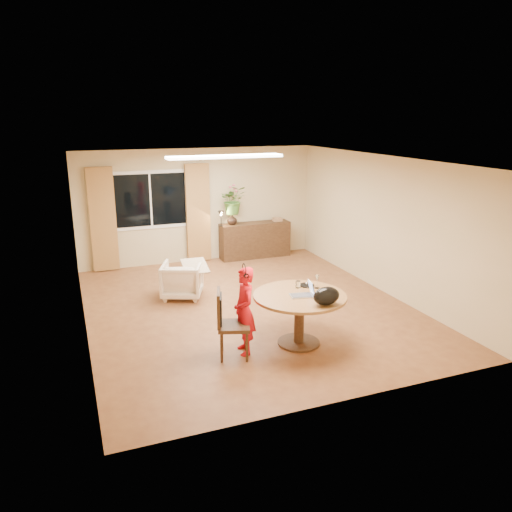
{
  "coord_description": "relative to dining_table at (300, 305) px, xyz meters",
  "views": [
    {
      "loc": [
        -2.87,
        -7.81,
        3.33
      ],
      "look_at": [
        0.08,
        -0.2,
        1.0
      ],
      "focal_mm": 35.0,
      "sensor_mm": 36.0,
      "label": 1
    }
  ],
  "objects": [
    {
      "name": "armchair",
      "position": [
        -1.17,
        2.59,
        -0.28
      ],
      "size": [
        0.94,
        0.95,
        0.67
      ],
      "primitive_type": "imported",
      "rotation": [
        0.0,
        0.0,
        2.75
      ],
      "color": "#C0B398",
      "rests_on": "floor"
    },
    {
      "name": "ceiling_panel",
      "position": [
        -0.21,
        2.84,
        1.95
      ],
      "size": [
        2.2,
        0.35,
        0.05
      ],
      "primitive_type": "cube",
      "color": "white",
      "rests_on": "ceiling"
    },
    {
      "name": "wine_glass",
      "position": [
        0.37,
        0.16,
        0.27
      ],
      "size": [
        0.08,
        0.08,
        0.21
      ],
      "primitive_type": null,
      "rotation": [
        0.0,
        0.0,
        -0.09
      ],
      "color": "white",
      "rests_on": "dining_table"
    },
    {
      "name": "curtain_left",
      "position": [
        -2.36,
        4.8,
        0.53
      ],
      "size": [
        0.55,
        0.08,
        2.25
      ],
      "primitive_type": "cube",
      "color": "olive",
      "rests_on": "wall_back"
    },
    {
      "name": "vase",
      "position": [
        0.51,
        4.65,
        0.35
      ],
      "size": [
        0.26,
        0.26,
        0.25
      ],
      "primitive_type": "imported",
      "rotation": [
        0.0,
        0.0,
        0.1
      ],
      "color": "black",
      "rests_on": "sideboard"
    },
    {
      "name": "wall_right",
      "position": [
        2.54,
        1.64,
        0.68
      ],
      "size": [
        0.0,
        6.5,
        6.5
      ],
      "primitive_type": "plane",
      "rotation": [
        1.57,
        0.0,
        -1.57
      ],
      "color": "tan",
      "rests_on": "floor"
    },
    {
      "name": "tumbler",
      "position": [
        0.11,
        0.29,
        0.22
      ],
      "size": [
        0.08,
        0.08,
        0.11
      ],
      "primitive_type": null,
      "rotation": [
        0.0,
        0.0,
        0.09
      ],
      "color": "white",
      "rests_on": "dining_table"
    },
    {
      "name": "desk_lamp",
      "position": [
        0.23,
        4.6,
        0.41
      ],
      "size": [
        0.15,
        0.15,
        0.37
      ],
      "primitive_type": null,
      "rotation": [
        0.0,
        0.0,
        0.01
      ],
      "color": "black",
      "rests_on": "sideboard"
    },
    {
      "name": "book_stack",
      "position": [
        1.67,
        4.65,
        0.27
      ],
      "size": [
        0.24,
        0.19,
        0.09
      ],
      "primitive_type": null,
      "rotation": [
        0.0,
        0.0,
        -0.13
      ],
      "color": "#98694D",
      "rests_on": "sideboard"
    },
    {
      "name": "pot_lid",
      "position": [
        0.27,
        0.31,
        0.19
      ],
      "size": [
        0.24,
        0.24,
        0.04
      ],
      "primitive_type": null,
      "rotation": [
        0.0,
        0.0,
        -0.08
      ],
      "color": "white",
      "rests_on": "dining_table"
    },
    {
      "name": "handbag",
      "position": [
        0.16,
        -0.5,
        0.3
      ],
      "size": [
        0.44,
        0.32,
        0.26
      ],
      "primitive_type": null,
      "rotation": [
        0.0,
        0.0,
        -0.27
      ],
      "color": "black",
      "rests_on": "dining_table"
    },
    {
      "name": "window",
      "position": [
        -1.31,
        4.88,
        0.88
      ],
      "size": [
        1.7,
        0.03,
        1.3
      ],
      "color": "white",
      "rests_on": "wall_back"
    },
    {
      "name": "sideboard",
      "position": [
        1.08,
        4.65,
        -0.19
      ],
      "size": [
        1.69,
        0.41,
        0.84
      ],
      "primitive_type": "cube",
      "color": "black",
      "rests_on": "floor"
    },
    {
      "name": "wall_back",
      "position": [
        -0.21,
        4.89,
        0.68
      ],
      "size": [
        5.5,
        0.0,
        5.5
      ],
      "primitive_type": "plane",
      "rotation": [
        1.57,
        0.0,
        0.0
      ],
      "color": "tan",
      "rests_on": "floor"
    },
    {
      "name": "dining_chair",
      "position": [
        -1.04,
        -0.04,
        -0.12
      ],
      "size": [
        0.59,
        0.56,
        0.99
      ],
      "primitive_type": null,
      "rotation": [
        0.0,
        0.0,
        -0.32
      ],
      "color": "black",
      "rests_on": "floor"
    },
    {
      "name": "laptop",
      "position": [
        -0.01,
        -0.06,
        0.28
      ],
      "size": [
        0.37,
        0.28,
        0.23
      ],
      "primitive_type": null,
      "rotation": [
        0.0,
        0.0,
        -0.17
      ],
      "color": "#B7B7BC",
      "rests_on": "dining_table"
    },
    {
      "name": "bouquet",
      "position": [
        0.55,
        4.65,
        0.81
      ],
      "size": [
        0.67,
        0.6,
        0.66
      ],
      "primitive_type": "imported",
      "rotation": [
        0.0,
        0.0,
        -0.15
      ],
      "color": "#255C22",
      "rests_on": "vase"
    },
    {
      "name": "dining_table",
      "position": [
        0.0,
        0.0,
        0.0
      ],
      "size": [
        1.37,
        1.37,
        0.78
      ],
      "color": "brown",
      "rests_on": "floor"
    },
    {
      "name": "wall_left",
      "position": [
        -2.96,
        1.64,
        0.68
      ],
      "size": [
        0.0,
        6.5,
        6.5
      ],
      "primitive_type": "plane",
      "rotation": [
        1.57,
        0.0,
        1.57
      ],
      "color": "tan",
      "rests_on": "floor"
    },
    {
      "name": "ceiling",
      "position": [
        -0.21,
        1.64,
        1.98
      ],
      "size": [
        6.5,
        6.5,
        0.0
      ],
      "primitive_type": "plane",
      "rotation": [
        3.14,
        0.0,
        0.0
      ],
      "color": "white",
      "rests_on": "wall_back"
    },
    {
      "name": "child",
      "position": [
        -0.85,
        0.03,
        0.02
      ],
      "size": [
        0.48,
        0.33,
        1.28
      ],
      "primitive_type": "imported",
      "rotation": [
        0.0,
        0.0,
        -1.62
      ],
      "color": "red",
      "rests_on": "floor"
    },
    {
      "name": "curtain_right",
      "position": [
        -0.26,
        4.8,
        0.53
      ],
      "size": [
        0.55,
        0.08,
        2.25
      ],
      "primitive_type": "cube",
      "color": "olive",
      "rests_on": "wall_back"
    },
    {
      "name": "throw",
      "position": [
        -0.94,
        2.51,
        0.07
      ],
      "size": [
        0.46,
        0.56,
        0.03
      ],
      "primitive_type": null,
      "rotation": [
        0.0,
        0.0,
        -0.02
      ],
      "color": "beige",
      "rests_on": "armchair"
    },
    {
      "name": "floor",
      "position": [
        -0.21,
        1.64,
        -0.62
      ],
      "size": [
        6.5,
        6.5,
        0.0
      ],
      "primitive_type": "plane",
      "color": "brown",
      "rests_on": "ground"
    }
  ]
}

